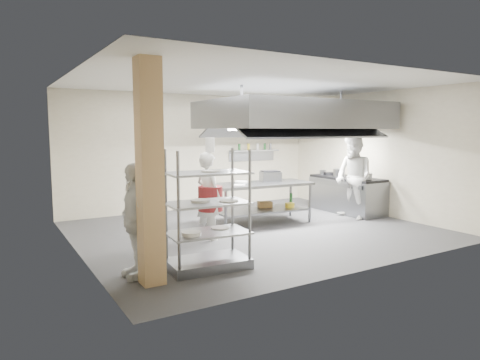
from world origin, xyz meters
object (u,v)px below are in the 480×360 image
cooking_range (347,196)px  chef_plating (135,221)px  island (261,203)px  pass_rack (208,210)px  chef_head (208,196)px  stockpot (339,173)px  griddle (270,176)px  chef_line (354,177)px

cooking_range → chef_plating: chef_plating is taller
island → chef_plating: chef_plating is taller
island → pass_rack: (-2.43, -2.22, 0.44)m
chef_head → stockpot: 4.16m
chef_plating → pass_rack: bearing=77.6°
griddle → stockpot: bearing=16.3°
chef_line → griddle: 1.96m
chef_plating → cooking_range: bearing=106.4°
pass_rack → cooking_range: (5.04, 2.22, -0.48)m
chef_line → island: bearing=-102.6°
cooking_range → island: bearing=180.0°
griddle → cooking_range: bearing=13.2°
chef_line → stockpot: bearing=163.8°
cooking_range → chef_line: (-0.48, -0.69, 0.55)m
island → chef_line: bearing=-14.0°
island → chef_head: chef_head is taller
pass_rack → chef_plating: (-1.04, 0.19, -0.09)m
chef_line → stockpot: (0.32, 0.81, 0.03)m
chef_head → chef_plating: (-1.84, -1.39, -0.02)m
island → pass_rack: bearing=-133.7°
island → stockpot: (2.45, 0.12, 0.55)m
chef_head → griddle: size_ratio=3.76×
island → chef_line: chef_line is taller
chef_line → stockpot: 0.87m
chef_head → griddle: 2.15m
griddle → pass_rack: bearing=-122.3°
island → pass_rack: pass_rack is taller
chef_line → griddle: size_ratio=4.40×
chef_line → chef_plating: size_ratio=1.20×
chef_line → chef_plating: 5.76m
griddle → stockpot: (2.09, -0.04, -0.02)m
pass_rack → chef_plating: pass_rack is taller
island → chef_line: 2.30m
chef_plating → chef_line: bearing=101.4°
island → stockpot: size_ratio=7.63×
chef_plating → griddle: chef_plating is taller
island → chef_line: size_ratio=1.16×
island → cooking_range: bearing=3.8°
island → stockpot: bearing=6.7°
chef_head → stockpot: chef_head is taller
griddle → stockpot: griddle is taller
cooking_range → chef_line: 1.00m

